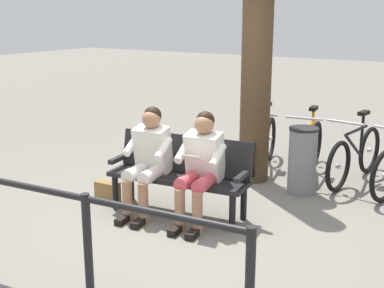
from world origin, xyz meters
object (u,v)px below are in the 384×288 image
(litter_bin, at_px, (302,161))
(bicycle_black, at_px, (355,156))
(bicycle_silver, at_px, (309,150))
(bicycle_red, at_px, (264,144))
(handbag, at_px, (108,191))
(tree_trunk, at_px, (257,60))
(bench, at_px, (181,169))
(person_reading, at_px, (201,163))
(person_companion, at_px, (148,156))

(litter_bin, distance_m, bicycle_black, 0.91)
(bicycle_silver, xyz_separation_m, bicycle_red, (0.64, 0.07, 0.00))
(handbag, height_order, tree_trunk, tree_trunk)
(bicycle_silver, bearing_deg, handbag, -43.89)
(tree_trunk, bearing_deg, bench, 82.53)
(handbag, height_order, bicycle_red, bicycle_red)
(tree_trunk, distance_m, bicycle_black, 1.83)
(handbag, bearing_deg, bicycle_red, -115.23)
(bench, distance_m, tree_trunk, 1.86)
(person_reading, relative_size, handbag, 4.00)
(person_companion, height_order, bicycle_red, person_companion)
(bench, bearing_deg, person_companion, 26.95)
(tree_trunk, xyz_separation_m, bicycle_silver, (-0.55, -0.60, -1.25))
(person_companion, distance_m, litter_bin, 1.98)
(tree_trunk, relative_size, litter_bin, 3.81)
(tree_trunk, bearing_deg, bicycle_black, -151.98)
(bench, bearing_deg, tree_trunk, -103.97)
(bench, xyz_separation_m, bicycle_red, (-0.11, -2.02, -0.15))
(person_reading, bearing_deg, handbag, -3.77)
(person_companion, relative_size, litter_bin, 1.42)
(person_reading, relative_size, bicycle_silver, 0.72)
(person_reading, height_order, handbag, person_reading)
(person_companion, relative_size, handbag, 4.00)
(handbag, bearing_deg, tree_trunk, -123.97)
(person_reading, relative_size, tree_trunk, 0.37)
(person_companion, distance_m, bicycle_silver, 2.54)
(handbag, height_order, bicycle_black, bicycle_black)
(person_reading, bearing_deg, litter_bin, -119.13)
(bicycle_black, xyz_separation_m, bicycle_red, (1.27, 0.10, 0.00))
(bench, xyz_separation_m, bicycle_black, (-1.38, -2.12, -0.15))
(bench, xyz_separation_m, bicycle_silver, (-0.75, -2.09, -0.15))
(person_companion, xyz_separation_m, bicycle_red, (-0.41, -2.22, -0.30))
(handbag, xyz_separation_m, bicycle_silver, (-1.68, -2.28, 0.24))
(litter_bin, height_order, bicycle_black, bicycle_black)
(bicycle_red, bearing_deg, tree_trunk, -3.59)
(bicycle_black, bearing_deg, bicycle_silver, -79.65)
(handbag, xyz_separation_m, bicycle_red, (-1.04, -2.21, 0.24))
(tree_trunk, bearing_deg, handbag, 56.03)
(person_companion, height_order, bicycle_black, person_companion)
(handbag, bearing_deg, bicycle_silver, -126.43)
(person_companion, height_order, handbag, person_companion)
(bench, bearing_deg, bicycle_silver, -116.17)
(tree_trunk, height_order, bicycle_red, tree_trunk)
(tree_trunk, distance_m, bicycle_silver, 1.49)
(person_companion, bearing_deg, handbag, -7.54)
(person_companion, xyz_separation_m, bicycle_black, (-1.68, -2.32, -0.30))
(bench, relative_size, tree_trunk, 0.51)
(bicycle_red, bearing_deg, handbag, -38.37)
(person_reading, height_order, bicycle_silver, person_reading)
(bench, distance_m, litter_bin, 1.62)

